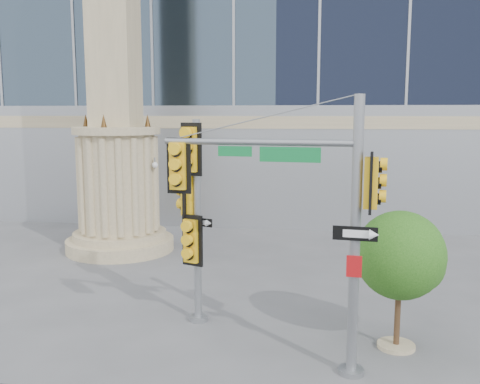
# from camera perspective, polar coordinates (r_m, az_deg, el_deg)

# --- Properties ---
(ground) EXTENTS (120.00, 120.00, 0.00)m
(ground) POSITION_cam_1_polar(r_m,az_deg,el_deg) (13.14, -1.49, -17.00)
(ground) COLOR #545456
(ground) RESTS_ON ground
(monument) EXTENTS (4.40, 4.40, 16.60)m
(monument) POSITION_cam_1_polar(r_m,az_deg,el_deg) (22.19, -13.07, 7.89)
(monument) COLOR tan
(monument) RESTS_ON ground
(main_signal_pole) EXTENTS (4.65, 0.89, 6.02)m
(main_signal_pole) POSITION_cam_1_polar(r_m,az_deg,el_deg) (11.47, 6.86, -1.21)
(main_signal_pole) COLOR slate
(main_signal_pole) RESTS_ON ground
(secondary_signal_pole) EXTENTS (0.94, 0.89, 5.48)m
(secondary_signal_pole) POSITION_cam_1_polar(r_m,az_deg,el_deg) (14.19, -5.07, -1.43)
(secondary_signal_pole) COLOR slate
(secondary_signal_pole) RESTS_ON ground
(street_tree) EXTENTS (2.16, 2.11, 3.37)m
(street_tree) POSITION_cam_1_polar(r_m,az_deg,el_deg) (13.31, 16.86, -6.84)
(street_tree) COLOR tan
(street_tree) RESTS_ON ground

